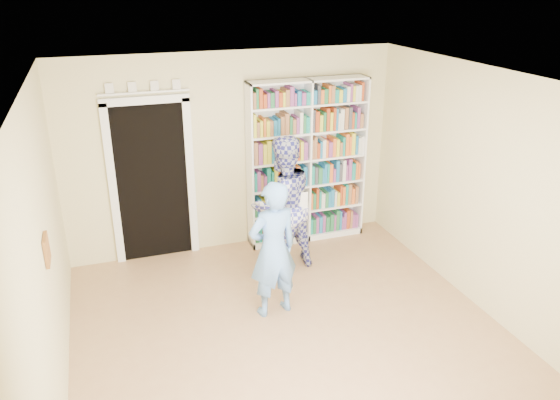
% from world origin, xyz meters
% --- Properties ---
extents(floor, '(5.00, 5.00, 0.00)m').
position_xyz_m(floor, '(0.00, 0.00, 0.00)').
color(floor, '#A87851').
rests_on(floor, ground).
extents(ceiling, '(5.00, 5.00, 0.00)m').
position_xyz_m(ceiling, '(0.00, 0.00, 2.70)').
color(ceiling, white).
rests_on(ceiling, wall_back).
extents(wall_back, '(4.50, 0.00, 4.50)m').
position_xyz_m(wall_back, '(0.00, 2.50, 1.35)').
color(wall_back, beige).
rests_on(wall_back, floor).
extents(wall_left, '(0.00, 5.00, 5.00)m').
position_xyz_m(wall_left, '(-2.25, 0.00, 1.35)').
color(wall_left, beige).
rests_on(wall_left, floor).
extents(wall_right, '(0.00, 5.00, 5.00)m').
position_xyz_m(wall_right, '(2.25, 0.00, 1.35)').
color(wall_right, beige).
rests_on(wall_right, floor).
extents(bookshelf, '(1.68, 0.31, 2.31)m').
position_xyz_m(bookshelf, '(1.01, 2.34, 1.17)').
color(bookshelf, white).
rests_on(bookshelf, floor).
extents(doorway, '(1.10, 0.08, 2.43)m').
position_xyz_m(doorway, '(-1.10, 2.48, 1.18)').
color(doorway, black).
rests_on(doorway, floor).
extents(wall_art, '(0.03, 0.25, 0.25)m').
position_xyz_m(wall_art, '(-2.23, 0.20, 1.40)').
color(wall_art, maroon).
rests_on(wall_art, wall_left).
extents(man_blue, '(0.63, 0.47, 1.58)m').
position_xyz_m(man_blue, '(-0.04, 0.67, 0.79)').
color(man_blue, '#669BE4').
rests_on(man_blue, floor).
extents(man_plaid, '(1.03, 0.90, 1.79)m').
position_xyz_m(man_plaid, '(0.39, 1.61, 0.89)').
color(man_plaid, '#313395').
rests_on(man_plaid, floor).
extents(paper_sheet, '(0.20, 0.03, 0.29)m').
position_xyz_m(paper_sheet, '(0.55, 1.40, 0.97)').
color(paper_sheet, white).
rests_on(paper_sheet, man_plaid).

